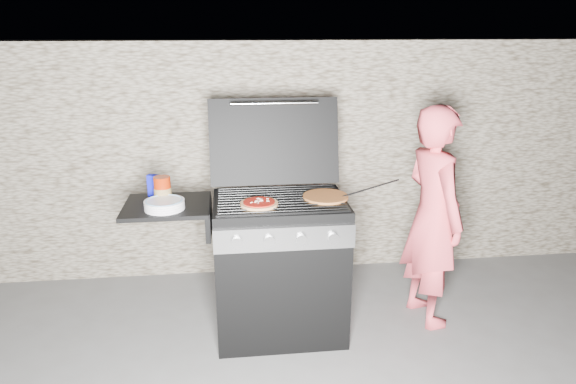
{
  "coord_description": "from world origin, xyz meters",
  "views": [
    {
      "loc": [
        -0.29,
        -2.91,
        1.92
      ],
      "look_at": [
        0.05,
        0.0,
        0.95
      ],
      "focal_mm": 32.0,
      "sensor_mm": 36.0,
      "label": 1
    }
  ],
  "objects": [
    {
      "name": "sauce_jar",
      "position": [
        -0.69,
        0.05,
        0.98
      ],
      "size": [
        0.11,
        0.11,
        0.15
      ],
      "primitive_type": "cylinder",
      "rotation": [
        0.0,
        0.0,
        -0.16
      ],
      "color": "maroon",
      "rests_on": "gas_grill"
    },
    {
      "name": "blue_carton",
      "position": [
        -0.76,
        0.15,
        0.97
      ],
      "size": [
        0.07,
        0.06,
        0.14
      ],
      "primitive_type": "cube",
      "rotation": [
        0.0,
        0.0,
        -0.39
      ],
      "color": "#0B10AD",
      "rests_on": "gas_grill"
    },
    {
      "name": "pizza_topped",
      "position": [
        -0.13,
        -0.1,
        0.92
      ],
      "size": [
        0.28,
        0.28,
        0.02
      ],
      "primitive_type": null,
      "rotation": [
        0.0,
        0.0,
        -0.37
      ],
      "color": "#AD6C37",
      "rests_on": "gas_grill"
    },
    {
      "name": "ground",
      "position": [
        0.0,
        0.0,
        0.0
      ],
      "size": [
        50.0,
        50.0,
        0.0
      ],
      "primitive_type": "plane",
      "color": "#5D5C5C"
    },
    {
      "name": "stone_wall",
      "position": [
        0.0,
        1.05,
        0.9
      ],
      "size": [
        8.0,
        0.35,
        1.8
      ],
      "primitive_type": "cube",
      "color": "#A09682",
      "rests_on": "ground"
    },
    {
      "name": "person",
      "position": [
        1.0,
        0.05,
        0.73
      ],
      "size": [
        0.44,
        0.59,
        1.45
      ],
      "primitive_type": "imported",
      "rotation": [
        0.0,
        0.0,
        1.76
      ],
      "color": "#E14751",
      "rests_on": "ground"
    },
    {
      "name": "gas_grill",
      "position": [
        -0.25,
        0.0,
        0.46
      ],
      "size": [
        1.34,
        0.79,
        0.91
      ],
      "primitive_type": null,
      "color": "black",
      "rests_on": "ground"
    },
    {
      "name": "tongs",
      "position": [
        0.56,
        0.0,
        0.95
      ],
      "size": [
        0.38,
        0.1,
        0.08
      ],
      "primitive_type": "cylinder",
      "rotation": [
        0.0,
        1.4,
        0.23
      ],
      "color": "black",
      "rests_on": "gas_grill"
    },
    {
      "name": "plate_stack",
      "position": [
        -0.67,
        -0.09,
        0.93
      ],
      "size": [
        0.28,
        0.28,
        0.05
      ],
      "primitive_type": "cylinder",
      "rotation": [
        0.0,
        0.0,
        0.25
      ],
      "color": "silver",
      "rests_on": "gas_grill"
    },
    {
      "name": "pizza_plain",
      "position": [
        0.28,
        -0.02,
        0.92
      ],
      "size": [
        0.36,
        0.36,
        0.01
      ],
      "primitive_type": "cylinder",
      "rotation": [
        0.0,
        0.0,
        -0.42
      ],
      "color": "#BD7035",
      "rests_on": "gas_grill"
    }
  ]
}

